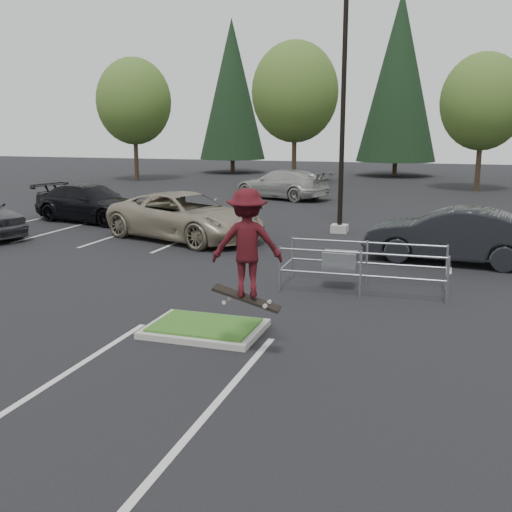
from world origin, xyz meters
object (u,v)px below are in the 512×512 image
(cart_corral, at_px, (346,261))
(car_l_tan, at_px, (185,216))
(conif_a, at_px, (232,90))
(car_l_black, at_px, (90,203))
(decid_a, at_px, (134,104))
(car_r_charc, at_px, (451,235))
(decid_b, at_px, (295,95))
(conif_b, at_px, (399,77))
(skateboarder, at_px, (246,244))
(car_far_silver, at_px, (283,184))
(light_pole, at_px, (343,109))
(decid_c, at_px, (483,105))

(cart_corral, bearing_deg, car_l_tan, 141.13)
(conif_a, xyz_separation_m, car_l_black, (4.00, -28.50, -6.32))
(cart_corral, xyz_separation_m, car_l_tan, (-6.56, 5.00, 0.13))
(decid_a, distance_m, conif_a, 10.85)
(car_l_tan, height_order, car_r_charc, car_l_tan)
(car_l_tan, bearing_deg, decid_b, 23.98)
(cart_corral, bearing_deg, conif_b, 91.71)
(cart_corral, distance_m, skateboarder, 5.23)
(conif_a, xyz_separation_m, car_far_silver, (9.54, -18.00, -6.28))
(decid_b, height_order, conif_a, conif_a)
(light_pole, height_order, skateboarder, light_pole)
(decid_b, xyz_separation_m, car_far_silver, (1.55, -8.53, -5.23))
(decid_b, distance_m, skateboarder, 32.60)
(car_r_charc, bearing_deg, light_pole, -129.91)
(decid_a, xyz_separation_m, conif_a, (4.01, 9.97, 1.52))
(car_r_charc, bearing_deg, decid_c, -178.24)
(light_pole, bearing_deg, decid_b, 109.35)
(cart_corral, height_order, car_l_black, car_l_black)
(decid_c, height_order, skateboarder, decid_c)
(decid_a, bearing_deg, decid_c, -0.48)
(light_pole, height_order, car_r_charc, light_pole)
(light_pole, bearing_deg, cart_corral, -79.00)
(decid_a, relative_size, decid_c, 1.06)
(decid_a, height_order, car_l_tan, decid_a)
(car_l_tan, xyz_separation_m, car_l_black, (-5.50, 2.51, -0.05))
(decid_a, relative_size, cart_corral, 2.26)
(decid_a, distance_m, decid_c, 24.00)
(decid_b, height_order, car_l_black, decid_b)
(decid_a, xyz_separation_m, decid_c, (24.00, -0.20, -0.33))
(conif_a, height_order, cart_corral, conif_a)
(decid_b, relative_size, decid_c, 1.15)
(decid_c, height_order, conif_b, conif_b)
(light_pole, xyz_separation_m, decid_c, (5.49, 17.83, 0.69))
(car_l_tan, bearing_deg, decid_c, -6.75)
(conif_a, distance_m, skateboarder, 44.02)
(car_l_black, bearing_deg, decid_c, -28.51)
(conif_a, bearing_deg, light_pole, -62.62)
(decid_b, bearing_deg, car_l_black, -101.84)
(cart_corral, bearing_deg, decid_c, 79.83)
(decid_b, height_order, skateboarder, decid_b)
(light_pole, relative_size, car_l_tan, 1.70)
(conif_a, distance_m, cart_corral, 39.95)
(cart_corral, relative_size, skateboarder, 1.93)
(light_pole, distance_m, decid_c, 18.67)
(conif_a, xyz_separation_m, cart_corral, (16.06, -36.01, -6.40))
(cart_corral, height_order, car_far_silver, car_far_silver)
(car_l_black, distance_m, car_r_charc, 14.94)
(decid_c, distance_m, conif_a, 22.50)
(decid_c, bearing_deg, car_r_charc, -93.89)
(car_l_tan, distance_m, car_far_silver, 13.01)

